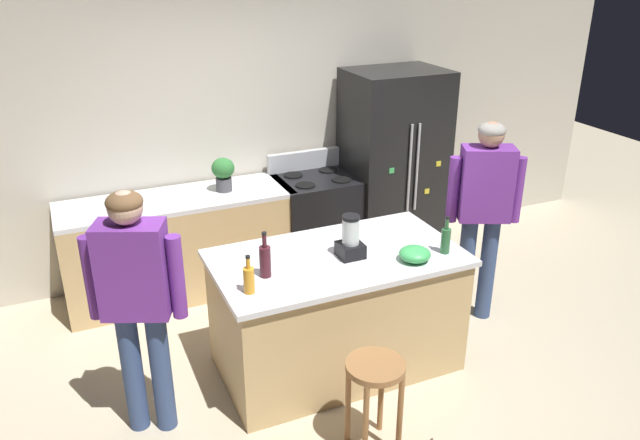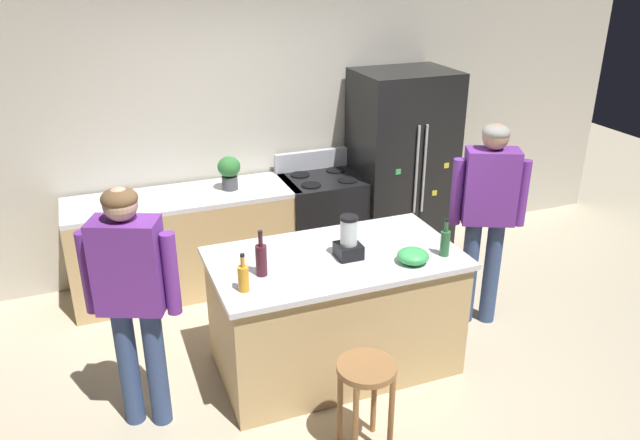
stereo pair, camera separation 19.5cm
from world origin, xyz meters
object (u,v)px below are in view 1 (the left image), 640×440
bottle_soda (249,279)px  mixing_bowl (415,254)px  stove_range (317,222)px  person_by_island_left (136,293)px  potted_plant (223,172)px  bottle_wine (265,260)px  kitchen_island (337,311)px  blender_appliance (351,240)px  refrigerator (393,166)px  bar_stool (375,382)px  person_by_sink_right (484,204)px  bottle_olive_oil (446,240)px

bottle_soda → mixing_bowl: size_ratio=1.17×
stove_range → bottle_soda: 2.21m
person_by_island_left → bottle_soda: (0.66, -0.12, 0.01)m
potted_plant → bottle_wine: 1.64m
kitchen_island → bottle_wine: 0.80m
bottle_soda → blender_appliance: bearing=13.5°
blender_appliance → mixing_bowl: (0.38, -0.23, -0.08)m
potted_plant → bottle_soda: size_ratio=1.17×
refrigerator → bar_stool: refrigerator is taller
person_by_island_left → bar_stool: 1.52m
bar_stool → bottle_wine: size_ratio=1.99×
refrigerator → kitchen_island: bearing=-131.0°
bar_stool → blender_appliance: (0.23, 0.82, 0.55)m
bottle_wine → bottle_soda: bearing=-135.5°
stove_range → bottle_soda: bearing=-124.8°
bar_stool → bottle_soda: bearing=131.9°
mixing_bowl → kitchen_island: bearing=148.0°
bottle_soda → mixing_bowl: bearing=-2.1°
kitchen_island → stove_range: bearing=71.6°
bottle_wine → stove_range: bearing=56.5°
person_by_sink_right → refrigerator: bearing=91.7°
kitchen_island → blender_appliance: 0.59m
kitchen_island → person_by_sink_right: bearing=6.2°
kitchen_island → mixing_bowl: (0.45, -0.28, 0.50)m
kitchen_island → bar_stool: 0.88m
refrigerator → bar_stool: 2.82m
person_by_island_left → potted_plant: (1.01, 1.67, 0.09)m
blender_appliance → bottle_soda: bearing=-166.5°
refrigerator → bottle_olive_oil: 1.86m
bottle_soda → bottle_wine: size_ratio=0.81×
stove_range → mixing_bowl: bearing=-91.7°
bottle_olive_oil → mixing_bowl: (-0.26, -0.02, -0.05)m
refrigerator → potted_plant: refrigerator is taller
bottle_olive_oil → potted_plant: bearing=120.9°
kitchen_island → stove_range: 1.61m
potted_plant → mixing_bowl: (0.83, -1.83, -0.12)m
refrigerator → bottle_soda: size_ratio=7.25×
person_by_island_left → bar_stool: (1.22, -0.75, -0.50)m
person_by_sink_right → bar_stool: person_by_sink_right is taller
mixing_bowl → stove_range: bearing=88.3°
bottle_soda → stove_range: bearing=55.2°
blender_appliance → refrigerator: bearing=51.5°
stove_range → bottle_olive_oil: size_ratio=3.96×
refrigerator → bottle_soda: bearing=-139.3°
refrigerator → blender_appliance: (-1.23, -1.55, 0.11)m
potted_plant → kitchen_island: bearing=-76.5°
potted_plant → blender_appliance: blender_appliance is taller
person_by_sink_right → bottle_olive_oil: person_by_sink_right is taller
kitchen_island → blender_appliance: blender_appliance is taller
bar_stool → mixing_bowl: mixing_bowl is taller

